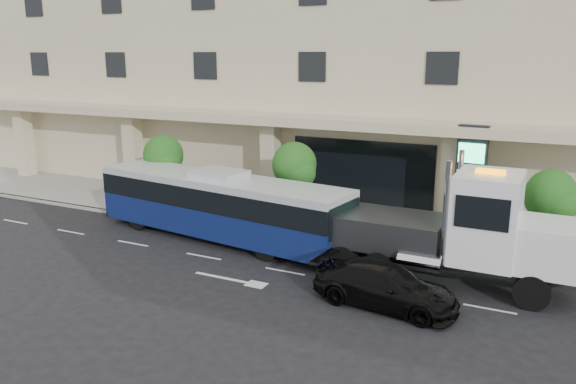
# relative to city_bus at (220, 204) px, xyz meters

# --- Properties ---
(ground) EXTENTS (120.00, 120.00, 0.00)m
(ground) POSITION_rel_city_bus_xyz_m (4.64, -0.90, -1.72)
(ground) COLOR black
(ground) RESTS_ON ground
(sidewalk) EXTENTS (120.00, 6.00, 0.15)m
(sidewalk) POSITION_rel_city_bus_xyz_m (4.64, 4.10, -1.64)
(sidewalk) COLOR gray
(sidewalk) RESTS_ON ground
(curb) EXTENTS (120.00, 0.30, 0.15)m
(curb) POSITION_rel_city_bus_xyz_m (4.64, 1.10, -1.64)
(curb) COLOR gray
(curb) RESTS_ON ground
(convention_center) EXTENTS (60.00, 17.60, 20.00)m
(convention_center) POSITION_rel_city_bus_xyz_m (4.64, 14.52, 8.25)
(convention_center) COLOR beige
(convention_center) RESTS_ON ground
(tree_left) EXTENTS (2.27, 2.20, 4.22)m
(tree_left) POSITION_rel_city_bus_xyz_m (-5.34, 2.69, 1.39)
(tree_left) COLOR #422B19
(tree_left) RESTS_ON sidewalk
(tree_mid) EXTENTS (2.28, 2.20, 4.38)m
(tree_mid) POSITION_rel_city_bus_xyz_m (2.66, 2.69, 1.54)
(tree_mid) COLOR #422B19
(tree_mid) RESTS_ON sidewalk
(tree_right) EXTENTS (2.10, 2.00, 4.04)m
(tree_right) POSITION_rel_city_bus_xyz_m (14.16, 2.69, 1.32)
(tree_right) COLOR #422B19
(tree_right) RESTS_ON sidewalk
(city_bus) EXTENTS (13.59, 4.56, 3.38)m
(city_bus) POSITION_rel_city_bus_xyz_m (0.00, 0.00, 0.00)
(city_bus) COLOR black
(city_bus) RESTS_ON ground
(tow_truck) EXTENTS (11.03, 2.89, 5.03)m
(tow_truck) POSITION_rel_city_bus_xyz_m (11.10, -0.56, 0.35)
(tow_truck) COLOR #2D3033
(tow_truck) RESTS_ON ground
(black_sedan) EXTENTS (5.36, 2.63, 1.50)m
(black_sedan) POSITION_rel_city_bus_xyz_m (9.23, -3.73, -0.97)
(black_sedan) COLOR black
(black_sedan) RESTS_ON ground
(signage_pylon) EXTENTS (1.38, 0.61, 5.39)m
(signage_pylon) POSITION_rel_city_bus_xyz_m (10.67, 4.86, 1.17)
(signage_pylon) COLOR black
(signage_pylon) RESTS_ON sidewalk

